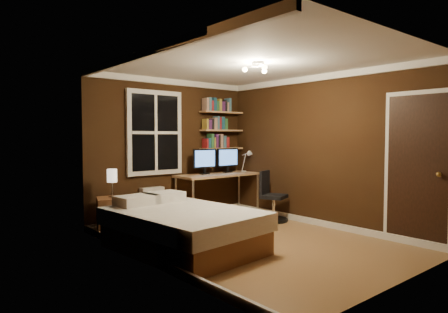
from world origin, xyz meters
TOP-DOWN VIEW (x-y plane):
  - floor at (0.00, 0.00)m, footprint 4.20×4.20m
  - wall_back at (0.00, 2.10)m, footprint 3.20×0.04m
  - wall_left at (-1.60, 0.00)m, footprint 0.04×4.20m
  - wall_right at (1.60, 0.00)m, footprint 0.04×4.20m
  - ceiling at (0.00, 0.00)m, footprint 3.20×4.20m
  - window at (-0.35, 2.06)m, footprint 1.06×0.06m
  - door at (1.59, -1.55)m, footprint 0.03×0.82m
  - door_knob at (1.55, -1.85)m, footprint 0.06×0.06m
  - ceiling_fixture at (0.00, -0.10)m, footprint 0.44×0.44m
  - bookshelf_lower at (1.08, 1.98)m, footprint 0.92×0.22m
  - books_row_lower at (1.08, 1.98)m, footprint 0.54×0.16m
  - bookshelf_middle at (1.08, 1.98)m, footprint 0.92×0.22m
  - books_row_middle at (1.08, 1.98)m, footprint 0.48×0.16m
  - bookshelf_upper at (1.08, 1.98)m, footprint 0.92×0.22m
  - books_row_upper at (1.08, 1.98)m, footprint 0.60×0.16m
  - bed at (-0.97, 0.31)m, footprint 1.60×2.10m
  - nightstand at (-1.30, 1.71)m, footprint 0.57×0.57m
  - bedside_lamp at (-1.30, 1.71)m, footprint 0.15×0.15m
  - radiator at (-0.46, 1.99)m, footprint 0.41×0.14m
  - desk at (0.82, 1.77)m, footprint 1.66×0.62m
  - monitor_left at (0.57, 1.85)m, footprint 0.51×0.12m
  - monitor_right at (1.13, 1.85)m, footprint 0.51×0.12m
  - desk_lamp at (1.48, 1.69)m, footprint 0.14×0.32m
  - office_chair at (1.23, 0.79)m, footprint 0.52×0.52m

SIDE VIEW (x-z plane):
  - floor at x=0.00m, z-range 0.00..0.00m
  - nightstand at x=-1.30m, z-range 0.00..0.56m
  - bed at x=-0.97m, z-range -0.05..0.62m
  - radiator at x=-0.46m, z-range 0.00..0.61m
  - office_chair at x=1.23m, z-range -0.12..0.76m
  - desk at x=0.82m, z-range 0.33..1.12m
  - bedside_lamp at x=-1.30m, z-range 0.56..0.99m
  - door_knob at x=1.55m, z-range 0.97..1.03m
  - desk_lamp at x=1.48m, z-range 0.79..1.23m
  - monitor_left at x=0.57m, z-range 0.79..1.26m
  - monitor_right at x=1.13m, z-range 0.79..1.26m
  - door at x=1.59m, z-range 0.00..2.05m
  - wall_back at x=0.00m, z-range 0.00..2.50m
  - wall_left at x=-1.60m, z-range 0.00..2.50m
  - wall_right at x=1.60m, z-range 0.00..2.50m
  - bookshelf_lower at x=1.08m, z-range 1.24..1.26m
  - books_row_lower at x=1.08m, z-range 1.26..1.49m
  - window at x=-0.35m, z-range 0.82..2.28m
  - bookshelf_middle at x=1.08m, z-range 1.59..1.61m
  - books_row_middle at x=1.08m, z-range 1.61..1.84m
  - bookshelf_upper at x=1.08m, z-range 1.94..1.96m
  - books_row_upper at x=1.08m, z-range 1.96..2.20m
  - ceiling_fixture at x=0.00m, z-range 2.31..2.49m
  - ceiling at x=0.00m, z-range 2.49..2.51m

